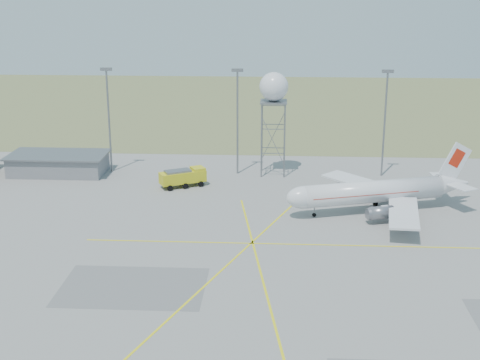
{
  "coord_description": "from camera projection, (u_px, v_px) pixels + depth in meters",
  "views": [
    {
      "loc": [
        -2.43,
        -59.68,
        36.82
      ],
      "look_at": [
        -8.05,
        40.0,
        6.53
      ],
      "focal_mm": 50.0,
      "sensor_mm": 36.0,
      "label": 1
    }
  ],
  "objects": [
    {
      "name": "airliner_main",
      "position": [
        376.0,
        192.0,
        108.79
      ],
      "size": [
        31.65,
        29.96,
        10.97
      ],
      "rotation": [
        0.0,
        0.0,
        3.44
      ],
      "color": "silver",
      "rests_on": "ground"
    },
    {
      "name": "mast_c",
      "position": [
        385.0,
        114.0,
        126.17
      ],
      "size": [
        2.2,
        0.5,
        20.5
      ],
      "color": "slate",
      "rests_on": "ground"
    },
    {
      "name": "grass_strip",
      "position": [
        285.0,
        105.0,
        201.33
      ],
      "size": [
        400.0,
        120.0,
        0.03
      ],
      "primitive_type": "cube",
      "color": "#60703D",
      "rests_on": "ground"
    },
    {
      "name": "mast_a",
      "position": [
        108.0,
        111.0,
        129.02
      ],
      "size": [
        2.2,
        0.5,
        20.5
      ],
      "color": "slate",
      "rests_on": "ground"
    },
    {
      "name": "mast_b",
      "position": [
        237.0,
        113.0,
        127.67
      ],
      "size": [
        2.2,
        0.5,
        20.5
      ],
      "color": "slate",
      "rests_on": "ground"
    },
    {
      "name": "building_grey",
      "position": [
        59.0,
        164.0,
        130.58
      ],
      "size": [
        19.0,
        10.0,
        3.9
      ],
      "color": "slate",
      "rests_on": "ground"
    },
    {
      "name": "ground",
      "position": [
        297.0,
        357.0,
        67.58
      ],
      "size": [
        400.0,
        400.0,
        0.0
      ],
      "primitive_type": "plane",
      "color": "gray",
      "rests_on": "ground"
    },
    {
      "name": "radar_tower",
      "position": [
        273.0,
        118.0,
        127.6
      ],
      "size": [
        5.49,
        5.49,
        19.89
      ],
      "color": "slate",
      "rests_on": "ground"
    },
    {
      "name": "fire_truck",
      "position": [
        184.0,
        178.0,
        122.42
      ],
      "size": [
        8.72,
        6.41,
        3.36
      ],
      "rotation": [
        0.0,
        0.0,
        0.49
      ],
      "color": "gold",
      "rests_on": "ground"
    }
  ]
}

